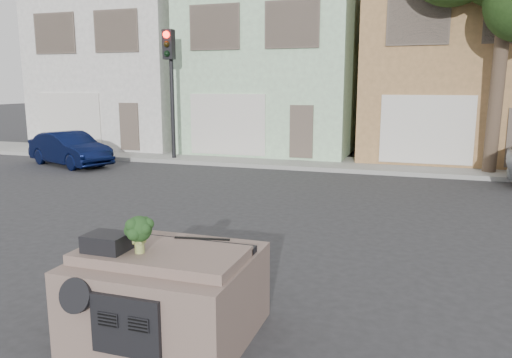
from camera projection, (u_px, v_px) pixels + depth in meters
The scene contains 12 objects.
ground_plane at pixel (250, 256), 8.89m from camera, with size 120.00×120.00×0.00m, color #303033.
sidewalk at pixel (341, 164), 18.67m from camera, with size 40.00×3.00×0.15m, color gray.
townhouse_white at pixel (137, 69), 25.12m from camera, with size 7.20×8.20×7.55m, color silver.
townhouse_mint at pixel (281, 68), 22.80m from camera, with size 7.20×8.20×7.55m, color #ADD7AC.
townhouse_tan at pixel (456, 66), 20.48m from camera, with size 7.20×8.20×7.55m, color #A3794A.
navy_sedan at pixel (71, 165), 18.83m from camera, with size 1.34×3.84×1.27m, color black.
traffic_signal at pixel (171, 97), 19.29m from camera, with size 0.40×0.40×5.10m, color black.
tree_near at pixel (501, 44), 15.70m from camera, with size 4.40×4.00×8.50m, color #1F3914.
car_dashboard at pixel (169, 291), 5.99m from camera, with size 2.00×1.80×1.12m, color #745E54.
instrument_hump at pixel (107, 242), 5.72m from camera, with size 0.48×0.38×0.20m, color black.
wiper_arm at pixel (202, 239), 6.15m from camera, with size 0.70×0.03×0.02m, color black.
broccoli at pixel (139, 234), 5.63m from camera, with size 0.36×0.36×0.44m, color #193415.
Camera 1 is at (2.77, -8.02, 3.00)m, focal length 35.00 mm.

